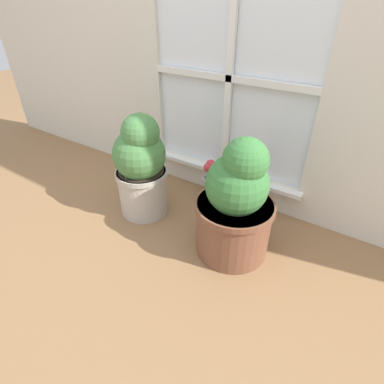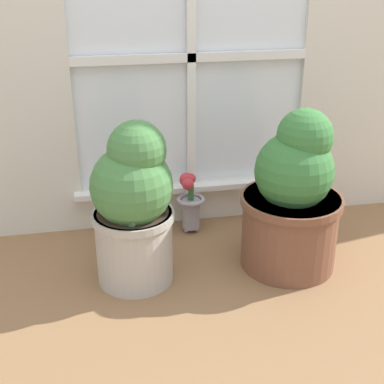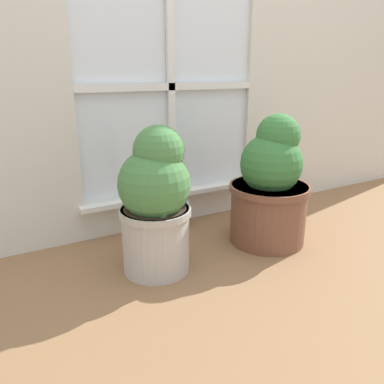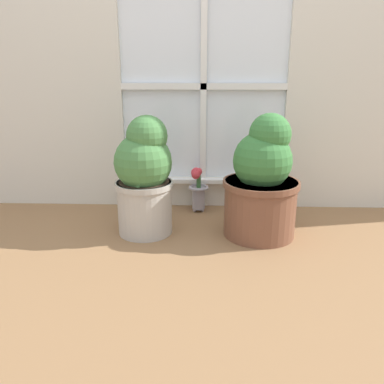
# 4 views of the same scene
# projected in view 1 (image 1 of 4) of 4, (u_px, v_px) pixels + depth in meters

# --- Properties ---
(ground_plane) EXTENTS (10.00, 10.00, 0.00)m
(ground_plane) POSITION_uv_depth(u_px,v_px,m) (171.00, 241.00, 1.60)
(ground_plane) COLOR olive
(potted_plant_left) EXTENTS (0.30, 0.30, 0.61)m
(potted_plant_left) POSITION_uv_depth(u_px,v_px,m) (141.00, 167.00, 1.67)
(potted_plant_left) COLOR #B7B2A8
(potted_plant_left) RESTS_ON ground_plane
(potted_plant_right) EXTENTS (0.38, 0.38, 0.62)m
(potted_plant_right) POSITION_uv_depth(u_px,v_px,m) (235.00, 206.00, 1.41)
(potted_plant_right) COLOR brown
(potted_plant_right) RESTS_ON ground_plane
(flower_vase) EXTENTS (0.12, 0.12, 0.27)m
(flower_vase) POSITION_uv_depth(u_px,v_px,m) (211.00, 180.00, 1.86)
(flower_vase) COLOR #99939E
(flower_vase) RESTS_ON ground_plane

